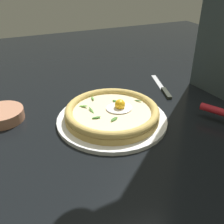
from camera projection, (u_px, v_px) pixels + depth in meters
ground_plane at (103, 134)px, 0.77m from camera, size 2.40×2.40×0.03m
pizza_plate at (112, 119)px, 0.80m from camera, size 0.33×0.33×0.01m
pizza at (112, 112)px, 0.79m from camera, size 0.28×0.28×0.05m
side_bowl at (2, 115)px, 0.80m from camera, size 0.13×0.13×0.03m
pizza_cutter at (224, 113)px, 0.78m from camera, size 0.09×0.15×0.07m
table_knife at (163, 89)px, 0.99m from camera, size 0.08×0.22×0.01m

